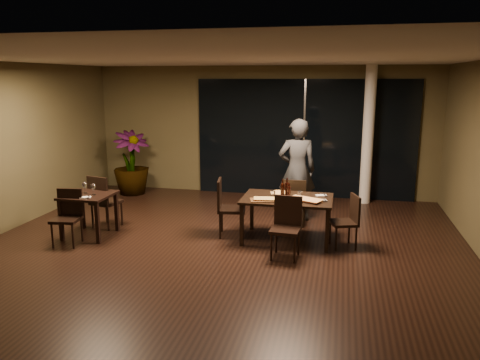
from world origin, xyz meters
The scene contains 31 objects.
ground centered at (0.00, 0.00, 0.00)m, with size 8.00×8.00×0.00m, color black.
wall_back centered at (0.00, 4.05, 1.50)m, with size 8.00×0.10×3.00m, color #4A4327.
wall_front centered at (0.00, -4.05, 1.50)m, with size 8.00×0.10×3.00m, color #4A4327.
ceiling centered at (0.00, 0.00, 3.02)m, with size 8.00×8.00×0.04m, color silver.
window_panel centered at (1.00, 3.96, 1.35)m, with size 5.00×0.06×2.70m, color black.
column centered at (2.40, 3.65, 1.50)m, with size 0.24×0.24×3.00m, color white.
main_table centered at (1.00, 0.80, 0.68)m, with size 1.50×1.00×0.75m.
side_table centered at (-2.40, 0.30, 0.62)m, with size 0.80×0.80×0.75m.
chair_main_far centered at (1.05, 1.60, 0.51)m, with size 0.43×0.43×0.91m.
chair_main_near centered at (1.08, 0.07, 0.52)m, with size 0.47×0.47×0.94m.
chair_main_left centered at (-0.06, 0.82, 0.56)m, with size 0.54×0.54×1.01m.
chair_main_right centered at (2.01, 0.68, 0.49)m, with size 0.51×0.51×0.87m.
chair_side_far centered at (-2.38, 0.76, 0.55)m, with size 0.55×0.55×0.99m.
chair_side_near centered at (-2.54, -0.12, 0.51)m, with size 0.47×0.47×0.92m.
diner centered at (1.04, 2.04, 0.99)m, with size 0.67×0.45×1.97m, color #2B2D30.
potted_plant centered at (-3.01, 3.31, 0.75)m, with size 0.82×0.82×1.51m, color #1A4B19.
pizza_board_left centered at (0.71, 0.54, 0.76)m, with size 0.57×0.29×0.01m, color #472C17.
pizza_board_right centered at (1.31, 0.65, 0.76)m, with size 0.55×0.27×0.01m, color #3E2614.
oblong_pizza_left centered at (0.71, 0.54, 0.77)m, with size 0.44×0.20×0.02m, color maroon, non-canonical shape.
oblong_pizza_right centered at (1.31, 0.65, 0.77)m, with size 0.53×0.25×0.02m, color maroon, non-canonical shape.
round_pizza centered at (0.84, 1.08, 0.76)m, with size 0.33×0.33×0.01m, color #BC4214.
bottle_a centered at (0.91, 0.84, 0.90)m, with size 0.07×0.07×0.30m, color black, non-canonical shape.
bottle_b centered at (1.03, 0.81, 0.87)m, with size 0.05×0.05×0.25m, color black, non-canonical shape.
bottle_c centered at (0.97, 0.93, 0.90)m, with size 0.07×0.07×0.30m, color black, non-canonical shape.
tumbler_left centered at (0.75, 0.85, 0.79)m, with size 0.08×0.08×0.09m, color white.
tumbler_right centered at (1.20, 0.90, 0.80)m, with size 0.08×0.08×0.09m, color white.
napkin_near centered at (1.56, 0.71, 0.76)m, with size 0.18×0.10×0.01m, color white.
napkin_far centered at (1.55, 1.04, 0.76)m, with size 0.18×0.10×0.01m, color white.
wine_glass_a centered at (-2.49, 0.36, 0.85)m, with size 0.09×0.09×0.19m, color white, non-canonical shape.
wine_glass_b centered at (-2.28, 0.28, 0.84)m, with size 0.08×0.08×0.18m, color white, non-canonical shape.
side_napkin centered at (-2.31, 0.07, 0.76)m, with size 0.18×0.11×0.01m, color white.
Camera 1 is at (1.85, -6.80, 2.71)m, focal length 35.00 mm.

